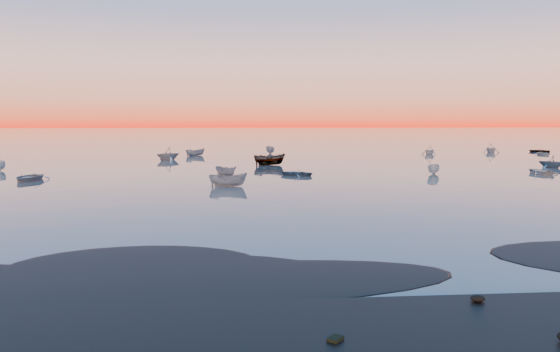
{
  "coord_description": "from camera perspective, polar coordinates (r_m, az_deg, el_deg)",
  "views": [
    {
      "loc": [
        -0.46,
        -21.01,
        6.17
      ],
      "look_at": [
        3.64,
        28.0,
        1.09
      ],
      "focal_mm": 35.0,
      "sensor_mm": 36.0,
      "label": 1
    }
  ],
  "objects": [
    {
      "name": "mud_lobes",
      "position": [
        20.94,
        -3.38,
        -11.21
      ],
      "size": [
        140.0,
        6.0,
        0.07
      ],
      "primitive_type": null,
      "color": "black",
      "rests_on": "ground"
    },
    {
      "name": "boat_near_right",
      "position": [
        78.69,
        26.48,
        0.79
      ],
      "size": [
        3.77,
        3.26,
        1.22
      ],
      "primitive_type": "imported",
      "rotation": [
        0.0,
        0.0,
        3.74
      ],
      "color": "#344F63",
      "rests_on": "ground"
    },
    {
      "name": "boat_near_center",
      "position": [
        50.95,
        -5.44,
        -1.08
      ],
      "size": [
        1.53,
        3.58,
        1.24
      ],
      "primitive_type": "imported",
      "rotation": [
        0.0,
        0.0,
        1.58
      ],
      "color": "slate",
      "rests_on": "ground"
    },
    {
      "name": "ground",
      "position": [
        121.17,
        -4.56,
        2.97
      ],
      "size": [
        600.0,
        600.0,
        0.0
      ],
      "primitive_type": "plane",
      "color": "#685F57",
      "rests_on": "ground"
    },
    {
      "name": "moored_fleet",
      "position": [
        74.27,
        -4.41,
        1.12
      ],
      "size": [
        124.0,
        58.0,
        1.2
      ],
      "primitive_type": null,
      "color": "beige",
      "rests_on": "ground"
    }
  ]
}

